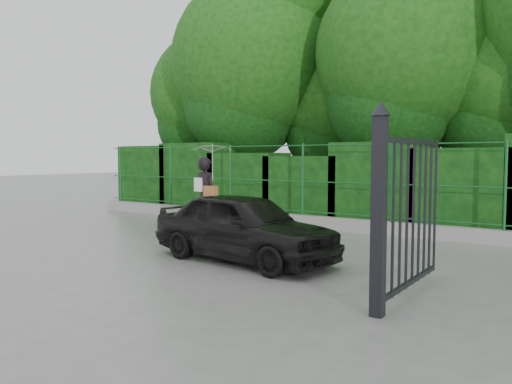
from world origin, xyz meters
The scene contains 8 objects.
ground centered at (0.00, 0.00, 0.00)m, with size 80.00×80.00×0.00m, color gray.
kerb centered at (0.00, 4.50, 0.15)m, with size 14.00×0.25×0.30m, color #9E9E99.
fence centered at (0.22, 4.50, 1.20)m, with size 14.13×0.06×1.80m.
hedge centered at (0.01, 5.50, 1.03)m, with size 14.20×1.20×2.24m.
trees centered at (1.14, 7.74, 4.62)m, with size 17.10×6.15×8.08m.
gate centered at (4.60, -0.72, 1.19)m, with size 0.22×2.33×2.36m.
woman centered at (-0.90, 2.44, 1.36)m, with size 0.98×0.97×2.08m.
car centered at (1.63, 0.34, 0.59)m, with size 1.39×3.45×1.18m, color black.
Camera 1 is at (6.60, -6.39, 1.76)m, focal length 35.00 mm.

